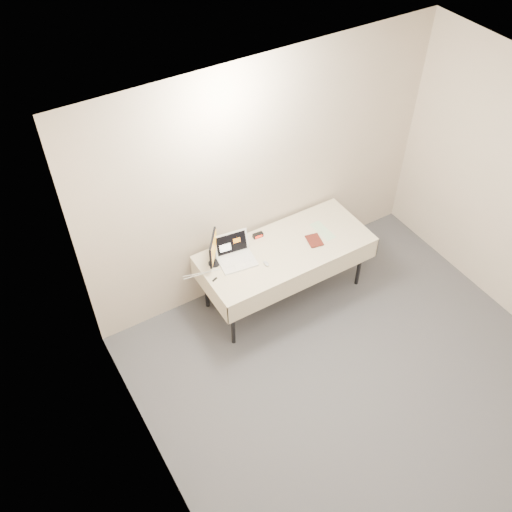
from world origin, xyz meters
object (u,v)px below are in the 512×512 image
book (308,236)px  laptop (235,254)px  table (286,252)px  monitor (213,249)px

book → laptop: bearing=178.8°
table → monitor: (-0.76, 0.18, 0.27)m
laptop → monitor: bearing=176.2°
table → laptop: laptop is taller
monitor → laptop: bearing=-65.3°
table → book: (0.24, -0.06, 0.16)m
table → book: 0.30m
laptop → book: 0.80m
table → laptop: bearing=165.8°
table → laptop: size_ratio=4.56×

